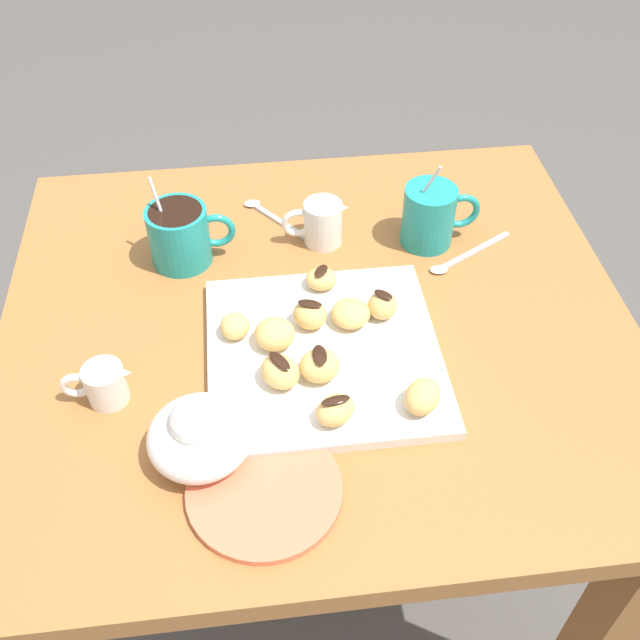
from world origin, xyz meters
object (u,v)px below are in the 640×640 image
object	(u,v)px
ice_cream_bowl	(199,434)
beignet_4	(382,305)
beignet_7	(235,326)
beignet_8	(310,315)
beignet_3	(351,313)
saucer_coral_left	(264,490)
beignet_6	(334,410)
pastry_plate_square	(326,354)
coffee_mug_teal_right	(430,214)
beignet_1	(280,372)
chocolate_sauce_pitcher	(104,383)
cream_pitcher_white	(322,221)
beignet_9	(275,334)
beignet_2	(321,279)
dining_table	(318,382)
beignet_5	(320,366)
coffee_mug_teal_left	(180,234)
beignet_0	(422,397)

from	to	relation	value
ice_cream_bowl	beignet_4	world-z (taller)	ice_cream_bowl
beignet_4	beignet_7	xyz separation A→B (m)	(-0.21, -0.01, -0.00)
beignet_8	beignet_3	bearing A→B (deg)	-1.71
saucer_coral_left	beignet_6	xyz separation A→B (m)	(0.09, 0.08, 0.03)
pastry_plate_square	beignet_4	distance (m)	0.11
coffee_mug_teal_right	beignet_4	world-z (taller)	coffee_mug_teal_right
beignet_1	beignet_8	size ratio (longest dim) A/B	1.15
chocolate_sauce_pitcher	cream_pitcher_white	bearing A→B (deg)	42.35
pastry_plate_square	beignet_9	size ratio (longest dim) A/B	5.73
beignet_3	chocolate_sauce_pitcher	bearing A→B (deg)	-165.62
beignet_2	beignet_6	bearing A→B (deg)	-93.08
beignet_8	beignet_9	distance (m)	0.06
beignet_4	beignet_2	bearing A→B (deg)	138.09
beignet_4	dining_table	bearing A→B (deg)	167.87
cream_pitcher_white	beignet_9	size ratio (longest dim) A/B	1.93
beignet_1	beignet_4	bearing A→B (deg)	34.57
beignet_5	beignet_6	bearing A→B (deg)	-82.49
coffee_mug_teal_right	beignet_3	bearing A→B (deg)	-129.89
cream_pitcher_white	ice_cream_bowl	distance (m)	0.43
beignet_7	beignet_9	size ratio (longest dim) A/B	0.81
dining_table	cream_pitcher_white	world-z (taller)	cream_pitcher_white
pastry_plate_square	beignet_8	world-z (taller)	beignet_8
beignet_1	beignet_9	xyz separation A→B (m)	(-0.00, 0.07, -0.00)
chocolate_sauce_pitcher	beignet_5	bearing A→B (deg)	-1.65
coffee_mug_teal_right	beignet_9	world-z (taller)	coffee_mug_teal_right
beignet_5	beignet_9	distance (m)	0.08
beignet_2	beignet_3	bearing A→B (deg)	-67.76
pastry_plate_square	coffee_mug_teal_right	bearing A→B (deg)	50.10
pastry_plate_square	beignet_4	xyz separation A→B (m)	(0.09, 0.06, 0.03)
coffee_mug_teal_left	beignet_6	bearing A→B (deg)	-61.34
beignet_0	beignet_8	size ratio (longest dim) A/B	1.16
coffee_mug_teal_left	beignet_5	world-z (taller)	coffee_mug_teal_left
dining_table	ice_cream_bowl	distance (m)	0.32
ice_cream_bowl	beignet_3	world-z (taller)	ice_cream_bowl
dining_table	beignet_5	world-z (taller)	beignet_5
coffee_mug_teal_right	beignet_9	bearing A→B (deg)	-140.90
pastry_plate_square	coffee_mug_teal_right	world-z (taller)	coffee_mug_teal_right
coffee_mug_teal_right	ice_cream_bowl	xyz separation A→B (m)	(-0.36, -0.37, -0.01)
ice_cream_bowl	beignet_5	distance (m)	0.18
beignet_1	beignet_2	bearing A→B (deg)	66.99
pastry_plate_square	ice_cream_bowl	size ratio (longest dim) A/B	2.51
chocolate_sauce_pitcher	beignet_7	size ratio (longest dim) A/B	2.10
cream_pitcher_white	beignet_1	world-z (taller)	cream_pitcher_white
beignet_5	beignet_6	distance (m)	0.07
pastry_plate_square	beignet_3	bearing A→B (deg)	50.05
beignet_3	pastry_plate_square	bearing A→B (deg)	-129.95
coffee_mug_teal_right	beignet_5	bearing A→B (deg)	-126.96
chocolate_sauce_pitcher	beignet_7	xyz separation A→B (m)	(0.17, 0.08, 0.00)
cream_pitcher_white	dining_table	bearing A→B (deg)	-99.00
coffee_mug_teal_right	saucer_coral_left	bearing A→B (deg)	-123.95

